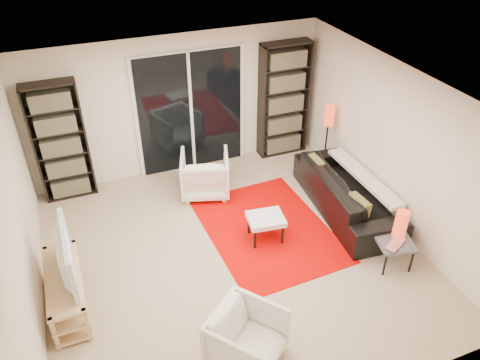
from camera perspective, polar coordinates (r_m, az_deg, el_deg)
name	(u,v)px	position (r m, az deg, el deg)	size (l,w,h in m)	color
floor	(231,253)	(6.68, -1.06, -8.93)	(5.00, 5.00, 0.00)	tan
wall_back	(178,105)	(8.02, -7.54, 9.01)	(5.00, 0.02, 2.40)	#EEE4CB
wall_front	(333,336)	(4.29, 11.26, -18.19)	(5.00, 0.02, 2.40)	#EEE4CB
wall_left	(19,230)	(5.74, -25.36, -5.53)	(0.02, 5.00, 2.40)	#EEE4CB
wall_right	(394,147)	(7.06, 18.23, 3.83)	(0.02, 5.00, 2.40)	#EEE4CB
ceiling	(229,95)	(5.34, -1.33, 10.29)	(5.00, 5.00, 0.02)	white
sliding_door	(191,112)	(8.10, -6.02, 8.20)	(1.92, 0.08, 2.16)	white
bookshelf_left	(60,142)	(7.80, -21.04, 4.29)	(0.80, 0.30, 1.95)	black
bookshelf_right	(284,100)	(8.55, 5.37, 9.67)	(0.90, 0.30, 2.10)	black
tv_stand	(67,290)	(6.20, -20.37, -12.48)	(0.41, 1.29, 0.50)	tan
tv	(59,257)	(5.84, -21.22, -8.73)	(1.06, 0.14, 0.61)	black
rug	(267,229)	(7.07, 3.35, -6.04)	(1.71, 2.32, 0.01)	#CD0300
sofa	(347,192)	(7.45, 12.91, -1.49)	(2.25, 0.88, 0.66)	black
armchair_back	(205,174)	(7.67, -4.29, 0.74)	(0.76, 0.79, 0.72)	silver
armchair_front	(247,338)	(5.30, 0.84, -18.74)	(0.71, 0.73, 0.66)	silver
ottoman	(266,220)	(6.71, 3.16, -4.90)	(0.56, 0.48, 0.40)	silver
side_table	(395,244)	(6.62, 18.33, -7.41)	(0.56, 0.56, 0.40)	#494A4E
laptop	(399,246)	(6.52, 18.80, -7.61)	(0.35, 0.22, 0.03)	silver
table_lamp	(401,224)	(6.59, 19.02, -5.08)	(0.18, 0.18, 0.39)	red
floor_lamp	(328,123)	(8.06, 10.71, 6.84)	(0.19, 0.19, 1.26)	black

